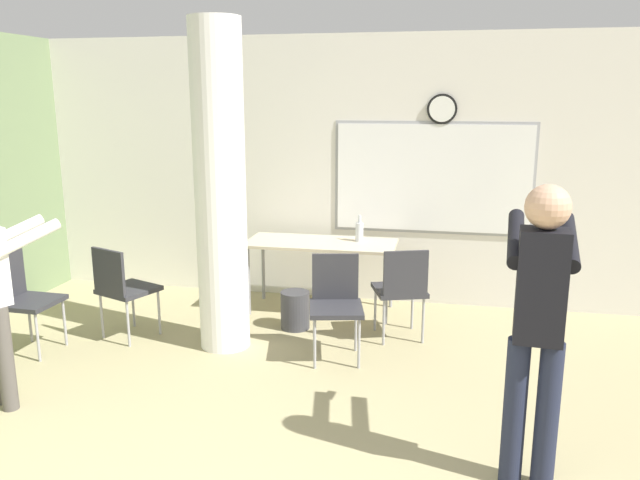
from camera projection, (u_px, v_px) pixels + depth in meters
The scene contains 10 objects.
wall_back at pixel (355, 171), 6.63m from camera, with size 8.00×0.15×2.80m.
support_pillar at pixel (220, 190), 5.28m from camera, with size 0.44×0.44×2.80m.
folding_table at pixel (321, 247), 6.33m from camera, with size 1.51×0.64×0.73m.
bottle_on_table at pixel (359, 231), 6.32m from camera, with size 0.08×0.08×0.27m.
waste_bin at pixel (295, 310), 5.96m from camera, with size 0.28×0.28×0.36m.
chair_table_right at pixel (401, 286), 5.60m from camera, with size 0.56×0.56×0.87m.
chair_by_left_wall at pixel (23, 295), 5.36m from camera, with size 0.46×0.46×0.87m.
chair_table_front at pixel (336, 299), 5.24m from camera, with size 0.53×0.53×0.87m.
chair_near_pillar at pixel (122, 285), 5.62m from camera, with size 0.57×0.57×0.87m.
person_playing_side at pixel (539, 314), 3.38m from camera, with size 0.42×0.69×1.74m.
Camera 1 is at (0.99, -1.51, 2.18)m, focal length 35.00 mm.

